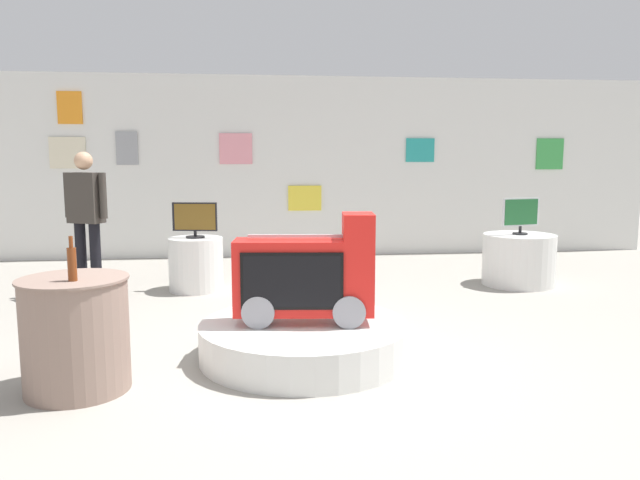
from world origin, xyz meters
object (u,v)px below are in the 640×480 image
Objects in this scene: tv_on_center_rear at (521,214)px; shopper_browsing_near_truck at (86,213)px; side_table_round at (76,333)px; main_display_pedestal at (304,340)px; bottle_on_side_table at (72,263)px; novelty_firetruck_tv at (307,279)px; display_pedestal_center_rear at (519,260)px; display_pedestal_left_rear at (196,264)px; tv_on_left_rear at (195,219)px.

tv_on_center_rear is 0.31× the size of shopper_browsing_near_truck.
main_display_pedestal is at bearing 17.72° from side_table_round.
bottle_on_side_table is (-1.57, -0.62, 0.76)m from main_display_pedestal.
novelty_firetruck_tv reaches higher than tv_on_center_rear.
novelty_firetruck_tv reaches higher than display_pedestal_center_rear.
shopper_browsing_near_truck is at bearing 102.96° from side_table_round.
novelty_firetruck_tv reaches higher than bottle_on_side_table.
display_pedestal_center_rear reaches higher than main_display_pedestal.
tv_on_left_rear reaches higher than display_pedestal_left_rear.
side_table_round is (-0.52, -3.13, 0.08)m from display_pedestal_left_rear.
display_pedestal_left_rear is 1.37m from shopper_browsing_near_truck.
display_pedestal_center_rear is (4.00, -0.12, 0.00)m from display_pedestal_left_rear.
bottle_on_side_table is (-0.48, -3.23, 0.04)m from tv_on_left_rear.
side_table_round reaches higher than display_pedestal_center_rear.
side_table_round is 2.66× the size of bottle_on_side_table.
bottle_on_side_table is 3.06m from shopper_browsing_near_truck.
tv_on_left_rear is 0.32× the size of shopper_browsing_near_truck.
novelty_firetruck_tv is at bearing -139.21° from display_pedestal_center_rear.
tv_on_center_rear is 1.75× the size of bottle_on_side_table.
display_pedestal_left_rear is at bearing 80.63° from side_table_round.
tv_on_center_rear is 0.66× the size of side_table_round.
display_pedestal_center_rear is at bearing 40.49° from main_display_pedestal.
tv_on_left_rear is (-1.10, 2.62, 0.23)m from novelty_firetruck_tv.
shopper_browsing_near_truck reaches higher than tv_on_center_rear.
novelty_firetruck_tv is at bearing -23.28° from main_display_pedestal.
side_table_round is (-4.52, -3.00, 0.08)m from display_pedestal_center_rear.
tv_on_center_rear is at bearing 1.47° from shopper_browsing_near_truck.
display_pedestal_center_rear is 3.01× the size of bottle_on_side_table.
tv_on_left_rear is at bearing 178.29° from display_pedestal_center_rear.
main_display_pedestal is 3.37m from shopper_browsing_near_truck.
main_display_pedestal is 5.64× the size of bottle_on_side_table.
tv_on_left_rear is 4.04m from display_pedestal_center_rear.
display_pedestal_center_rear is at bearing 1.52° from shopper_browsing_near_truck.
tv_on_center_rear is (4.00, -0.13, 0.58)m from display_pedestal_left_rear.
tv_on_left_rear is at bearing 178.23° from tv_on_center_rear.
side_table_round is at bearing -146.38° from display_pedestal_center_rear.
tv_on_left_rear is 4.00m from tv_on_center_rear.
main_display_pedestal is at bearing -67.51° from tv_on_left_rear.
novelty_firetruck_tv reaches higher than main_display_pedestal.
novelty_firetruck_tv is 2.87m from display_pedestal_left_rear.
novelty_firetruck_tv is 3.79× the size of bottle_on_side_table.
novelty_firetruck_tv is 0.68× the size of shopper_browsing_near_truck.
bottle_on_side_table is 0.18× the size of shopper_browsing_near_truck.
main_display_pedestal is at bearing 156.72° from novelty_firetruck_tv.
tv_on_left_rear reaches higher than main_display_pedestal.
display_pedestal_center_rear is (4.00, -0.12, -0.54)m from tv_on_left_rear.
shopper_browsing_near_truck is (-5.18, -0.13, 0.07)m from tv_on_center_rear.
main_display_pedestal is 1.01× the size of shopper_browsing_near_truck.
tv_on_left_rear is 3.27m from bottle_on_side_table.
side_table_round reaches higher than display_pedestal_left_rear.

